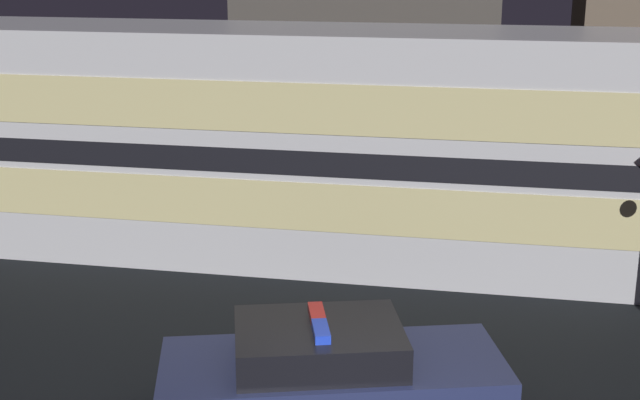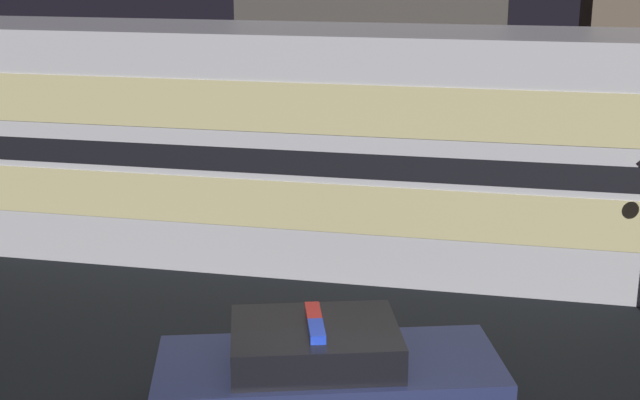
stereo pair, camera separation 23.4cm
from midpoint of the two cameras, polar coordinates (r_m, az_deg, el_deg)
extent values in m
cube|color=silver|center=(17.36, 0.00, 3.52)|extent=(15.74, 2.91, 4.50)
cube|color=black|center=(15.97, -1.10, 2.39)|extent=(15.42, 0.03, 0.45)
cube|color=beige|center=(16.18, -1.09, -0.40)|extent=(14.95, 0.02, 0.90)
cube|color=beige|center=(15.76, -1.12, 5.89)|extent=(14.95, 0.02, 0.90)
cube|color=navy|center=(12.28, 1.12, -11.59)|extent=(4.97, 3.15, 0.68)
cube|color=black|center=(12.00, 0.24, -9.16)|extent=(2.60, 2.23, 0.49)
cube|color=blue|center=(11.62, 0.37, -8.41)|extent=(0.36, 0.60, 0.12)
cube|color=red|center=(12.14, 0.13, -7.30)|extent=(0.36, 0.60, 0.12)
camera|label=1|loc=(0.12, -89.54, 0.13)|focal=50.00mm
camera|label=2|loc=(0.12, 90.46, -0.13)|focal=50.00mm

